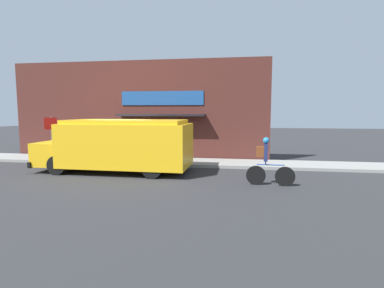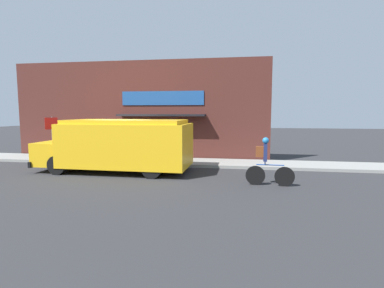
% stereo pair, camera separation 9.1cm
% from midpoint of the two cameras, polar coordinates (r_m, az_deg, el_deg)
% --- Properties ---
extents(ground_plane, '(70.00, 70.00, 0.00)m').
position_cam_midpoint_polar(ground_plane, '(14.55, -13.45, -4.00)').
color(ground_plane, '#2B2B2D').
extents(sidewalk, '(28.00, 2.01, 0.13)m').
position_cam_midpoint_polar(sidewalk, '(15.46, -12.02, -3.12)').
color(sidewalk, gray).
rests_on(sidewalk, ground_plane).
extents(storefront, '(13.98, 0.85, 5.21)m').
position_cam_midpoint_polar(storefront, '(16.31, -10.61, 6.34)').
color(storefront, '#4C231E').
rests_on(storefront, ground_plane).
extents(school_bus, '(6.45, 2.83, 2.19)m').
position_cam_midpoint_polar(school_bus, '(12.90, -13.85, -0.11)').
color(school_bus, yellow).
rests_on(school_bus, ground_plane).
extents(cyclist, '(1.64, 0.22, 1.66)m').
position_cam_midpoint_polar(cyclist, '(10.55, 13.87, -3.35)').
color(cyclist, black).
rests_on(cyclist, ground_plane).
extents(stop_sign_post, '(0.45, 0.45, 2.15)m').
position_cam_midpoint_polar(stop_sign_post, '(16.82, -25.38, 2.34)').
color(stop_sign_post, slate).
rests_on(stop_sign_post, sidewalk).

